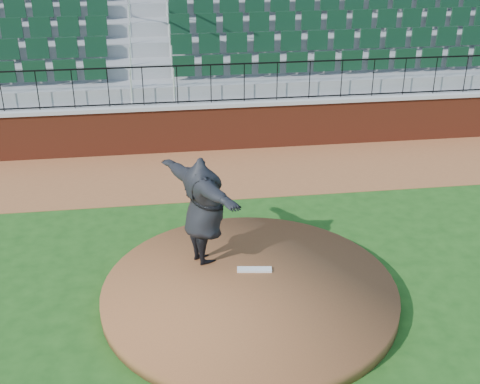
# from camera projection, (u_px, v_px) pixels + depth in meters

# --- Properties ---
(ground) EXTENTS (90.00, 90.00, 0.00)m
(ground) POSITION_uv_depth(u_px,v_px,m) (252.00, 298.00, 10.63)
(ground) COLOR #1C4B15
(ground) RESTS_ON ground
(warning_track) EXTENTS (34.00, 3.20, 0.01)m
(warning_track) POSITION_uv_depth(u_px,v_px,m) (219.00, 172.00, 15.46)
(warning_track) COLOR brown
(warning_track) RESTS_ON ground
(field_wall) EXTENTS (34.00, 0.35, 1.20)m
(field_wall) POSITION_uv_depth(u_px,v_px,m) (212.00, 128.00, 16.63)
(field_wall) COLOR maroon
(field_wall) RESTS_ON ground
(wall_cap) EXTENTS (34.00, 0.45, 0.10)m
(wall_cap) POSITION_uv_depth(u_px,v_px,m) (211.00, 104.00, 16.35)
(wall_cap) COLOR #B7B7B7
(wall_cap) RESTS_ON field_wall
(wall_railing) EXTENTS (34.00, 0.05, 1.00)m
(wall_railing) POSITION_uv_depth(u_px,v_px,m) (211.00, 84.00, 16.11)
(wall_railing) COLOR black
(wall_railing) RESTS_ON wall_cap
(seating_stands) EXTENTS (34.00, 5.10, 4.60)m
(seating_stands) POSITION_uv_depth(u_px,v_px,m) (202.00, 42.00, 18.33)
(seating_stands) COLOR gray
(seating_stands) RESTS_ON ground
(concourse_wall) EXTENTS (34.00, 0.50, 5.50)m
(concourse_wall) POSITION_uv_depth(u_px,v_px,m) (194.00, 11.00, 20.63)
(concourse_wall) COLOR maroon
(concourse_wall) RESTS_ON ground
(pitchers_mound) EXTENTS (4.99, 4.99, 0.25)m
(pitchers_mound) POSITION_uv_depth(u_px,v_px,m) (250.00, 292.00, 10.56)
(pitchers_mound) COLOR brown
(pitchers_mound) RESTS_ON ground
(pitching_rubber) EXTENTS (0.62, 0.23, 0.04)m
(pitching_rubber) POSITION_uv_depth(u_px,v_px,m) (254.00, 270.00, 10.94)
(pitching_rubber) COLOR white
(pitching_rubber) RESTS_ON pitchers_mound
(pitcher) EXTENTS (1.69, 2.53, 2.02)m
(pitcher) POSITION_uv_depth(u_px,v_px,m) (204.00, 211.00, 10.82)
(pitcher) COLOR black
(pitcher) RESTS_ON pitchers_mound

